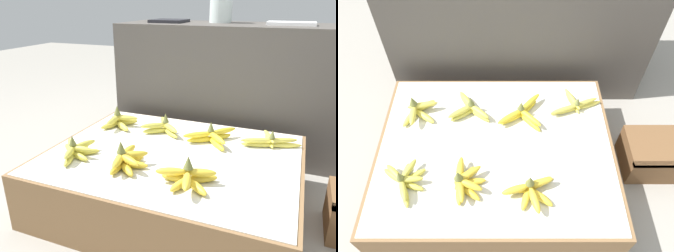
% 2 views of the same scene
% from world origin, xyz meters
% --- Properties ---
extents(ground_plane, '(10.00, 10.00, 0.00)m').
position_xyz_m(ground_plane, '(0.00, 0.00, 0.00)').
color(ground_plane, gray).
extents(display_platform, '(1.10, 0.88, 0.26)m').
position_xyz_m(display_platform, '(0.00, 0.00, 0.13)').
color(display_platform, olive).
rests_on(display_platform, ground_plane).
extents(back_vendor_table, '(1.45, 0.52, 0.77)m').
position_xyz_m(back_vendor_table, '(0.12, 0.80, 0.39)').
color(back_vendor_table, '#4C4742').
rests_on(back_vendor_table, ground_plane).
extents(banana_bunch_front_left, '(0.20, 0.22, 0.10)m').
position_xyz_m(banana_bunch_front_left, '(-0.38, -0.19, 0.29)').
color(banana_bunch_front_left, gold).
rests_on(banana_bunch_front_left, display_platform).
extents(banana_bunch_front_midleft, '(0.14, 0.22, 0.11)m').
position_xyz_m(banana_bunch_front_midleft, '(-0.13, -0.20, 0.30)').
color(banana_bunch_front_midleft, gold).
rests_on(banana_bunch_front_midleft, display_platform).
extents(banana_bunch_front_midright, '(0.23, 0.20, 0.11)m').
position_xyz_m(banana_bunch_front_midright, '(0.15, -0.24, 0.30)').
color(banana_bunch_front_midright, gold).
rests_on(banana_bunch_front_midright, display_platform).
extents(banana_bunch_middle_left, '(0.17, 0.20, 0.11)m').
position_xyz_m(banana_bunch_middle_left, '(-0.39, 0.19, 0.30)').
color(banana_bunch_middle_left, '#DBCC4C').
rests_on(banana_bunch_middle_left, display_platform).
extents(banana_bunch_middle_midleft, '(0.22, 0.21, 0.10)m').
position_xyz_m(banana_bunch_middle_midleft, '(-0.13, 0.21, 0.29)').
color(banana_bunch_middle_midleft, gold).
rests_on(banana_bunch_middle_midleft, display_platform).
extents(banana_bunch_middle_midright, '(0.23, 0.24, 0.10)m').
position_xyz_m(banana_bunch_middle_midright, '(0.13, 0.18, 0.29)').
color(banana_bunch_middle_midright, yellow).
rests_on(banana_bunch_middle_midright, display_platform).
extents(banana_bunch_middle_right, '(0.27, 0.18, 0.09)m').
position_xyz_m(banana_bunch_middle_right, '(0.39, 0.24, 0.29)').
color(banana_bunch_middle_right, '#DBCC4C').
rests_on(banana_bunch_middle_right, display_platform).
extents(glass_jar, '(0.15, 0.15, 0.18)m').
position_xyz_m(glass_jar, '(-0.02, 0.86, 0.86)').
color(glass_jar, silver).
rests_on(glass_jar, back_vendor_table).
extents(foam_tray_white, '(0.26, 0.16, 0.02)m').
position_xyz_m(foam_tray_white, '(0.40, 0.78, 0.78)').
color(foam_tray_white, white).
rests_on(foam_tray_white, back_vendor_table).
extents(foam_tray_dark, '(0.21, 0.21, 0.02)m').
position_xyz_m(foam_tray_dark, '(-0.33, 0.77, 0.78)').
color(foam_tray_dark, '#232328').
rests_on(foam_tray_dark, back_vendor_table).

